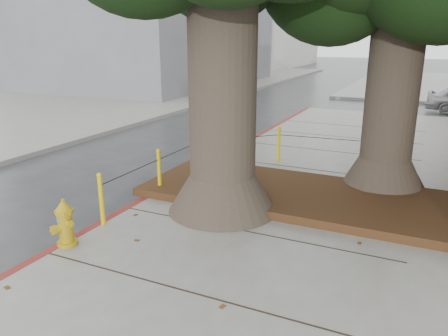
% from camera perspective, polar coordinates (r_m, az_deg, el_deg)
% --- Properties ---
extents(ground, '(140.00, 140.00, 0.00)m').
position_cam_1_polar(ground, '(6.17, -8.77, -15.80)').
color(ground, '#28282B').
rests_on(ground, ground).
extents(sidewalk_opposite, '(14.00, 60.00, 0.15)m').
position_cam_1_polar(sidewalk_opposite, '(22.42, -24.74, 7.04)').
color(sidewalk_opposite, slate).
rests_on(sidewalk_opposite, ground).
extents(curb_red, '(0.14, 26.00, 0.16)m').
position_cam_1_polar(curb_red, '(9.00, -10.59, -4.48)').
color(curb_red, maroon).
rests_on(curb_red, ground).
extents(planter_bed, '(6.40, 2.60, 0.16)m').
position_cam_1_polar(planter_bed, '(8.96, 10.11, -3.50)').
color(planter_bed, black).
rests_on(planter_bed, sidewalk_main).
extents(bollard_ring, '(3.79, 5.39, 0.95)m').
position_cam_1_polar(bollard_ring, '(9.82, 1.02, 1.23)').
color(bollard_ring, '#E1BD0C').
rests_on(bollard_ring, sidewalk_main).
extents(fire_hydrant, '(0.42, 0.42, 0.77)m').
position_cam_1_polar(fire_hydrant, '(7.28, -20.06, -6.73)').
color(fire_hydrant, gold).
rests_on(fire_hydrant, sidewalk_main).
extents(car_dark, '(1.98, 4.60, 1.32)m').
position_cam_1_polar(car_dark, '(25.06, 0.45, 10.79)').
color(car_dark, black).
rests_on(car_dark, ground).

